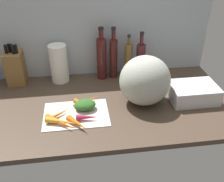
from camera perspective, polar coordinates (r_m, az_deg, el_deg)
ground_plane at (r=153.12cm, az=-5.14°, el=-3.12°), size 170.00×80.00×3.00cm
wall_back at (r=173.42cm, az=-6.45°, el=12.84°), size 170.00×3.00×60.00cm
cutting_board at (r=143.74cm, az=-7.90°, el=-5.03°), size 35.41×25.62×0.80cm
carrot_0 at (r=143.06cm, az=-11.34°, el=-4.87°), size 10.81×9.13×2.18cm
carrot_1 at (r=150.69cm, az=-5.51°, el=-2.16°), size 16.17×11.39×2.42cm
carrot_2 at (r=133.77cm, az=-7.66°, el=-7.08°), size 11.70×12.87×3.46cm
carrot_3 at (r=147.92cm, az=-6.35°, el=-2.77°), size 11.44×9.62×3.20cm
carrot_4 at (r=136.42cm, az=-11.50°, el=-6.71°), size 15.49×13.86×3.12cm
carrot_5 at (r=136.05cm, az=-10.99°, el=-6.67°), size 17.67×9.13×3.48cm
carrot_6 at (r=137.43cm, az=-5.46°, el=-5.76°), size 11.88×4.38×3.21cm
carrot_greens_pile at (r=145.26cm, az=-6.01°, el=-3.00°), size 12.06×9.27×5.10cm
winter_squash at (r=146.00cm, az=7.27°, el=2.27°), size 28.84×26.11×28.99cm
knife_block at (r=177.86cm, az=-20.55°, el=4.86°), size 10.99×12.92×26.97cm
paper_towel_roll at (r=172.10cm, az=-11.64°, el=5.94°), size 11.57×11.57×25.17cm
bottle_0 at (r=171.60cm, az=-2.31°, el=7.36°), size 6.58×6.58×35.38cm
bottle_1 at (r=172.91cm, az=0.32°, el=7.49°), size 5.26×5.26×34.91cm
bottle_2 at (r=172.35cm, az=3.59°, el=6.63°), size 5.18×5.18×30.69cm
bottle_3 at (r=174.07cm, az=6.28°, el=6.77°), size 6.02×6.02×32.07cm
dish_rack at (r=159.51cm, az=17.45°, el=-0.34°), size 27.13×19.39×9.65cm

